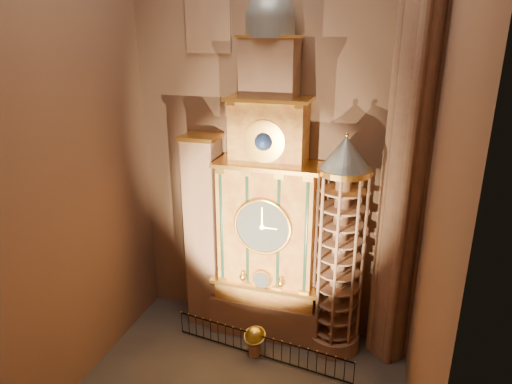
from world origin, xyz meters
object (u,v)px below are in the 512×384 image
(portrait_tower, at_px, (204,232))
(iron_railing, at_px, (261,346))
(stair_turret, at_px, (339,250))
(astronomical_clock, at_px, (268,212))
(celestial_globe, at_px, (255,339))

(portrait_tower, xyz_separation_m, iron_railing, (3.71, -2.23, -4.50))
(stair_turret, bearing_deg, astronomical_clock, 175.70)
(portrait_tower, xyz_separation_m, stair_turret, (6.90, -0.28, 0.12))
(portrait_tower, xyz_separation_m, celestial_globe, (3.36, -2.13, -4.22))
(portrait_tower, bearing_deg, celestial_globe, -32.33)
(stair_turret, bearing_deg, portrait_tower, 177.67)
(portrait_tower, height_order, stair_turret, stair_turret)
(astronomical_clock, distance_m, portrait_tower, 3.73)
(stair_turret, distance_m, iron_railing, 5.95)
(portrait_tower, relative_size, stair_turret, 0.94)
(astronomical_clock, xyz_separation_m, stair_turret, (3.50, -0.26, -1.41))
(iron_railing, bearing_deg, stair_turret, 31.35)
(astronomical_clock, bearing_deg, portrait_tower, 179.71)
(astronomical_clock, distance_m, celestial_globe, 6.13)
(portrait_tower, distance_m, iron_railing, 6.24)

